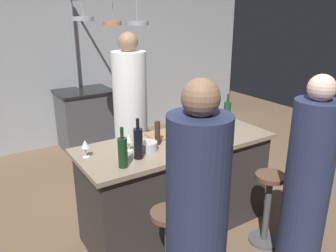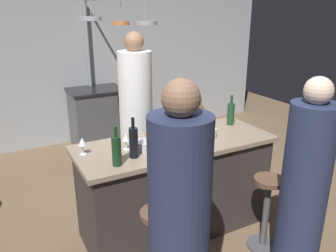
% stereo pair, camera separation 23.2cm
% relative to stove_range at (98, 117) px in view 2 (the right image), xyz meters
% --- Properties ---
extents(ground_plane, '(9.00, 9.00, 0.00)m').
position_rel_stove_range_xyz_m(ground_plane, '(0.00, -2.45, -0.45)').
color(ground_plane, brown).
extents(back_wall, '(6.40, 0.16, 2.60)m').
position_rel_stove_range_xyz_m(back_wall, '(0.00, 0.40, 0.85)').
color(back_wall, '#9EA3A8').
rests_on(back_wall, ground_plane).
extents(kitchen_island, '(1.80, 0.72, 0.90)m').
position_rel_stove_range_xyz_m(kitchen_island, '(0.00, -2.45, 0.01)').
color(kitchen_island, '#332D2B').
rests_on(kitchen_island, ground_plane).
extents(stove_range, '(0.80, 0.64, 0.89)m').
position_rel_stove_range_xyz_m(stove_range, '(0.00, 0.00, 0.00)').
color(stove_range, '#47474C').
rests_on(stove_range, ground_plane).
extents(chef, '(0.38, 0.38, 1.80)m').
position_rel_stove_range_xyz_m(chef, '(0.05, -1.44, 0.39)').
color(chef, white).
rests_on(chef, ground_plane).
extents(bar_stool_left, '(0.28, 0.28, 0.68)m').
position_rel_stove_range_xyz_m(bar_stool_left, '(-0.49, -3.07, -0.07)').
color(bar_stool_left, '#4C4C51').
rests_on(bar_stool_left, ground_plane).
extents(guest_left, '(0.36, 0.36, 1.70)m').
position_rel_stove_range_xyz_m(guest_left, '(-0.55, -3.47, 0.34)').
color(guest_left, '#262D4C').
rests_on(guest_left, ground_plane).
extents(bar_stool_right, '(0.28, 0.28, 0.68)m').
position_rel_stove_range_xyz_m(bar_stool_right, '(0.55, -3.07, -0.07)').
color(bar_stool_right, '#4C4C51').
rests_on(bar_stool_right, ground_plane).
extents(guest_right, '(0.34, 0.34, 1.60)m').
position_rel_stove_range_xyz_m(guest_right, '(0.52, -3.44, 0.30)').
color(guest_right, '#262D4C').
rests_on(guest_right, ground_plane).
extents(overhead_pot_rack, '(0.91, 1.50, 2.17)m').
position_rel_stove_range_xyz_m(overhead_pot_rack, '(0.02, -0.60, 1.24)').
color(overhead_pot_rack, gray).
rests_on(overhead_pot_rack, ground_plane).
extents(cutting_board, '(0.32, 0.22, 0.02)m').
position_rel_stove_range_xyz_m(cutting_board, '(-0.02, -2.27, 0.46)').
color(cutting_board, '#997047').
rests_on(cutting_board, kitchen_island).
extents(pepper_mill, '(0.05, 0.05, 0.21)m').
position_rel_stove_range_xyz_m(pepper_mill, '(-0.19, -2.42, 0.56)').
color(pepper_mill, '#382319').
rests_on(pepper_mill, kitchen_island).
extents(wine_bottle_amber, '(0.07, 0.07, 0.30)m').
position_rel_stove_range_xyz_m(wine_bottle_amber, '(0.39, -2.23, 0.57)').
color(wine_bottle_amber, brown).
rests_on(wine_bottle_amber, kitchen_island).
extents(wine_bottle_dark, '(0.07, 0.07, 0.33)m').
position_rel_stove_range_xyz_m(wine_bottle_dark, '(-0.46, -2.59, 0.58)').
color(wine_bottle_dark, black).
rests_on(wine_bottle_dark, kitchen_island).
extents(wine_bottle_red, '(0.07, 0.07, 0.31)m').
position_rel_stove_range_xyz_m(wine_bottle_red, '(-0.63, -2.67, 0.58)').
color(wine_bottle_red, '#143319').
rests_on(wine_bottle_red, kitchen_island).
extents(wine_bottle_green, '(0.07, 0.07, 0.31)m').
position_rel_stove_range_xyz_m(wine_bottle_green, '(0.72, -2.30, 0.57)').
color(wine_bottle_green, '#193D23').
rests_on(wine_bottle_green, kitchen_island).
extents(wine_glass_near_right_guest, '(0.07, 0.07, 0.15)m').
position_rel_stove_range_xyz_m(wine_glass_near_right_guest, '(-0.81, -2.35, 0.56)').
color(wine_glass_near_right_guest, silver).
rests_on(wine_glass_near_right_guest, kitchen_island).
extents(wine_glass_near_left_guest, '(0.07, 0.07, 0.15)m').
position_rel_stove_range_xyz_m(wine_glass_near_left_guest, '(-0.46, -2.42, 0.56)').
color(wine_glass_near_left_guest, silver).
rests_on(wine_glass_near_left_guest, kitchen_island).
extents(mixing_bowl_steel, '(0.16, 0.16, 0.07)m').
position_rel_stove_range_xyz_m(mixing_bowl_steel, '(-0.32, -2.49, 0.49)').
color(mixing_bowl_steel, '#B7B7BC').
rests_on(mixing_bowl_steel, kitchen_island).
extents(mixing_bowl_ceramic, '(0.14, 0.14, 0.08)m').
position_rel_stove_range_xyz_m(mixing_bowl_ceramic, '(0.31, -2.51, 0.50)').
color(mixing_bowl_ceramic, silver).
rests_on(mixing_bowl_ceramic, kitchen_island).
extents(mixing_bowl_blue, '(0.22, 0.22, 0.06)m').
position_rel_stove_range_xyz_m(mixing_bowl_blue, '(0.02, -2.57, 0.48)').
color(mixing_bowl_blue, '#334C6B').
rests_on(mixing_bowl_blue, kitchen_island).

